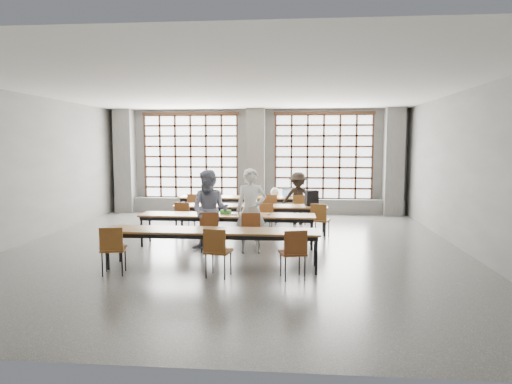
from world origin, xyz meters
TOP-DOWN VIEW (x-y plane):
  - floor at (0.00, 0.00)m, footprint 11.00×11.00m
  - ceiling at (0.00, 0.00)m, footprint 11.00×11.00m
  - wall_back at (0.00, 5.50)m, footprint 10.00×0.00m
  - wall_front at (0.00, -5.50)m, footprint 10.00×0.00m
  - wall_left at (-5.00, 0.00)m, footprint 0.00×11.00m
  - wall_right at (5.00, 0.00)m, footprint 0.00×11.00m
  - column_left at (-4.50, 5.22)m, footprint 0.60×0.55m
  - column_mid at (0.00, 5.22)m, footprint 0.60×0.55m
  - column_right at (4.50, 5.22)m, footprint 0.60×0.55m
  - window_left at (-2.25, 5.42)m, footprint 3.32×0.12m
  - window_right at (2.25, 5.42)m, footprint 3.32×0.12m
  - sill_ledge at (0.00, 5.30)m, footprint 9.80×0.35m
  - desk_row_a at (-0.19, 3.76)m, footprint 4.00×0.70m
  - desk_row_b at (0.16, 1.84)m, footprint 4.00×0.70m
  - desk_row_c at (-0.22, 0.25)m, footprint 4.00×0.70m
  - desk_row_d at (-0.20, -1.64)m, footprint 4.00×0.70m
  - chair_back_left at (-1.61, 3.13)m, footprint 0.48×0.49m
  - chair_back_mid at (0.61, 3.13)m, footprint 0.43×0.43m
  - chair_back_right at (1.43, 3.13)m, footprint 0.51×0.51m
  - chair_mid_left at (-1.46, 1.22)m, footprint 0.50×0.50m
  - chair_mid_centre at (0.57, 1.22)m, footprint 0.50×0.50m
  - chair_mid_right at (1.93, 1.22)m, footprint 0.53×0.53m
  - chair_front_left at (-0.51, -0.38)m, footprint 0.47×0.47m
  - chair_front_right at (0.39, -0.38)m, footprint 0.46×0.46m
  - chair_near_left at (-1.89, -2.27)m, footprint 0.50×0.50m
  - chair_near_mid at (-0.02, -2.27)m, footprint 0.48×0.49m
  - chair_near_right at (1.32, -2.27)m, footprint 0.52×0.52m
  - student_male at (0.38, -0.25)m, footprint 0.72×0.53m
  - student_female at (-0.52, -0.25)m, footprint 0.95×0.79m
  - student_back at (1.41, 3.26)m, footprint 1.02×0.65m
  - laptop_front at (0.33, 0.36)m, footprint 0.38×0.33m
  - laptop_back at (1.13, 3.86)m, footprint 0.46×0.43m
  - mouse at (0.73, 0.23)m, footprint 0.11×0.09m
  - green_box at (-0.27, 0.33)m, footprint 0.27×0.16m
  - phone at (-0.04, 0.15)m, footprint 0.14×0.08m
  - paper_sheet_b at (-0.14, 1.79)m, footprint 0.33×0.26m
  - paper_sheet_c at (0.26, 1.84)m, footprint 0.33×0.26m
  - backpack at (1.76, 1.89)m, footprint 0.36×0.29m
  - plastic_bag at (0.71, 3.81)m, footprint 0.27×0.23m
  - red_pouch at (-1.90, -2.19)m, footprint 0.21×0.10m

SIDE VIEW (x-z plane):
  - floor at x=0.00m, z-range 0.00..0.00m
  - sill_ledge at x=0.00m, z-range 0.00..0.50m
  - red_pouch at x=-1.90m, z-range 0.47..0.53m
  - chair_back_left at x=-1.61m, z-range 0.10..0.98m
  - chair_back_mid at x=0.61m, z-range 0.10..0.98m
  - chair_back_right at x=1.43m, z-range 0.10..0.98m
  - chair_mid_left at x=-1.46m, z-range 0.10..0.98m
  - chair_mid_centre at x=0.57m, z-range 0.10..0.98m
  - chair_mid_right at x=1.93m, z-range 0.10..0.98m
  - chair_front_left at x=-0.51m, z-range 0.10..0.98m
  - chair_front_right at x=0.39m, z-range 0.10..0.98m
  - chair_near_left at x=-1.89m, z-range 0.10..0.98m
  - chair_near_mid at x=-0.02m, z-range 0.10..0.98m
  - chair_near_right at x=1.32m, z-range 0.10..0.98m
  - desk_row_a at x=-0.19m, z-range 0.30..1.03m
  - desk_row_b at x=0.16m, z-range 0.30..1.03m
  - desk_row_c at x=-0.22m, z-range 0.30..1.03m
  - desk_row_d at x=-0.20m, z-range 0.30..1.03m
  - paper_sheet_b at x=-0.14m, z-range 0.73..0.73m
  - paper_sheet_c at x=0.26m, z-range 0.73..0.73m
  - phone at x=-0.04m, z-range 0.73..0.74m
  - mouse at x=0.73m, z-range 0.73..0.77m
  - student_back at x=1.41m, z-range 0.00..1.52m
  - green_box at x=-0.27m, z-range 0.73..0.82m
  - laptop_front at x=0.33m, z-range 0.66..0.92m
  - laptop_back at x=1.13m, z-range 0.66..0.92m
  - plastic_bag at x=0.71m, z-range 0.73..1.02m
  - student_female at x=-0.52m, z-range 0.00..1.77m
  - student_male at x=0.38m, z-range 0.00..1.81m
  - backpack at x=1.76m, z-range 0.73..1.13m
  - wall_back at x=0.00m, z-range -3.25..6.75m
  - wall_front at x=0.00m, z-range -3.25..6.75m
  - wall_left at x=-5.00m, z-range -3.75..7.25m
  - wall_right at x=5.00m, z-range -3.75..7.25m
  - column_left at x=-4.50m, z-range 0.00..3.50m
  - column_mid at x=0.00m, z-range 0.00..3.50m
  - column_right at x=4.50m, z-range 0.00..3.50m
  - window_left at x=-2.25m, z-range 0.40..3.40m
  - window_right at x=2.25m, z-range 0.40..3.40m
  - ceiling at x=0.00m, z-range 3.50..3.50m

